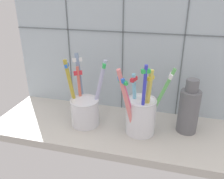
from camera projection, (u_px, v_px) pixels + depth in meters
The scene contains 5 objects.
counter_slab at pixel (113, 129), 62.87cm from camera, with size 64.00×22.00×2.00cm, color #BCB7AD.
tile_wall_back at pixel (124, 40), 64.84cm from camera, with size 64.00×2.20×45.00cm.
toothbrush_cup_left at pixel (85, 108), 62.17cm from camera, with size 11.15×10.09×17.99cm.
toothbrush_cup_right at pixel (141, 113), 57.85cm from camera, with size 12.66×9.61×18.75cm.
ceramic_vase at pixel (189, 109), 58.16cm from camera, with size 5.02×5.02×14.07cm.
Camera 1 is at (13.45, -51.54, 36.05)cm, focal length 37.79 mm.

